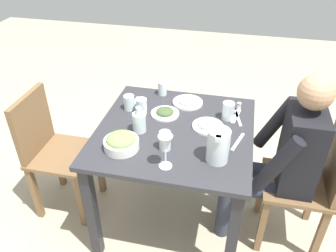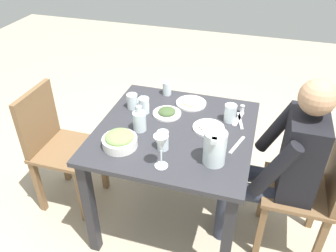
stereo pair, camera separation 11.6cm
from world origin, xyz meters
name	(u,v)px [view 1 (the left image)]	position (x,y,z in m)	size (l,w,h in m)	color
ground_plane	(174,214)	(0.00, 0.00, 0.00)	(8.00, 8.00, 0.00)	tan
dining_table	(175,145)	(0.00, 0.00, 0.63)	(0.94, 0.94, 0.76)	#2D2D33
chair_near	(312,180)	(0.00, -0.85, 0.51)	(0.40, 0.40, 0.90)	brown
chair_far	(51,147)	(-0.05, 0.85, 0.51)	(0.40, 0.40, 0.90)	brown
diner_near	(281,156)	(0.00, -0.64, 0.66)	(0.48, 0.53, 1.19)	black
water_pitcher	(218,145)	(-0.23, -0.28, 0.85)	(0.16, 0.12, 0.19)	silver
salad_bowl	(121,142)	(-0.25, 0.25, 0.80)	(0.20, 0.20, 0.09)	white
plate_dolmas	(165,113)	(0.14, 0.10, 0.77)	(0.18, 0.18, 0.04)	white
plate_yoghurt	(208,125)	(0.06, -0.19, 0.78)	(0.19, 0.19, 0.05)	white
plate_beans	(188,102)	(0.32, -0.02, 0.77)	(0.20, 0.20, 0.04)	white
water_glass_far_right	(129,103)	(0.16, 0.34, 0.81)	(0.07, 0.07, 0.10)	silver
water_glass_near_left	(228,111)	(0.19, -0.30, 0.81)	(0.07, 0.07, 0.11)	silver
water_glass_near_right	(142,106)	(0.12, 0.24, 0.81)	(0.07, 0.07, 0.11)	silver
water_glass_by_pitcher	(163,88)	(0.40, 0.17, 0.81)	(0.06, 0.06, 0.09)	silver
water_glass_far_left	(165,141)	(-0.20, 0.01, 0.82)	(0.06, 0.06, 0.11)	silver
wine_glass	(165,145)	(-0.35, -0.02, 0.90)	(0.08, 0.08, 0.20)	silver
oil_carafe	(139,123)	(-0.07, 0.20, 0.81)	(0.08, 0.08, 0.16)	silver
salt_shaker	(239,106)	(0.30, -0.36, 0.79)	(0.03, 0.03, 0.05)	white
fork_near	(236,116)	(0.22, -0.35, 0.76)	(0.17, 0.03, 0.01)	silver
knife_near	(238,118)	(0.20, -0.37, 0.76)	(0.18, 0.02, 0.01)	silver
fork_far	(134,103)	(0.23, 0.33, 0.76)	(0.17, 0.03, 0.01)	silver
knife_far	(238,142)	(-0.06, -0.38, 0.76)	(0.18, 0.02, 0.01)	silver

